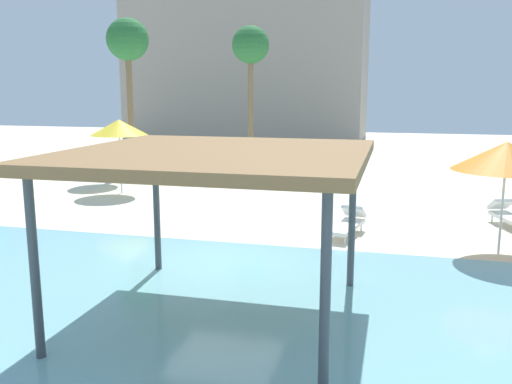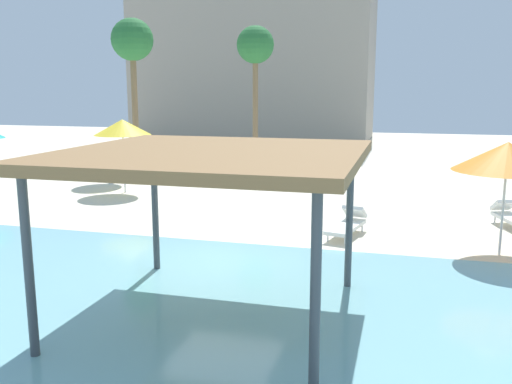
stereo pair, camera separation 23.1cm
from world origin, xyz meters
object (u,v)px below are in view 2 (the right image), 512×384
(lounge_chair_2, at_px, (348,223))
(palm_tree_3, at_px, (132,44))
(beach_umbrella_orange_1, at_px, (507,157))
(beach_umbrella_yellow_3, at_px, (122,127))
(palm_tree_2, at_px, (255,49))
(shade_pavilion, at_px, (212,159))

(lounge_chair_2, relative_size, palm_tree_3, 0.28)
(lounge_chair_2, bearing_deg, beach_umbrella_orange_1, 90.23)
(beach_umbrella_yellow_3, relative_size, palm_tree_2, 0.40)
(beach_umbrella_yellow_3, bearing_deg, palm_tree_2, 72.59)
(beach_umbrella_orange_1, height_order, lounge_chair_2, beach_umbrella_orange_1)
(beach_umbrella_orange_1, distance_m, lounge_chair_2, 4.34)
(beach_umbrella_orange_1, bearing_deg, palm_tree_3, 147.10)
(lounge_chair_2, distance_m, palm_tree_3, 14.76)
(shade_pavilion, relative_size, lounge_chair_2, 2.46)
(shade_pavilion, distance_m, beach_umbrella_yellow_3, 12.59)
(beach_umbrella_orange_1, bearing_deg, palm_tree_2, 125.59)
(palm_tree_3, bearing_deg, palm_tree_2, 44.92)
(beach_umbrella_orange_1, distance_m, beach_umbrella_yellow_3, 13.63)
(palm_tree_3, bearing_deg, beach_umbrella_yellow_3, -68.44)
(palm_tree_2, xyz_separation_m, palm_tree_3, (-4.52, -4.51, -0.02))
(shade_pavilion, bearing_deg, beach_umbrella_yellow_3, 125.42)
(lounge_chair_2, xyz_separation_m, palm_tree_2, (-6.18, 13.00, 5.62))
(beach_umbrella_orange_1, bearing_deg, beach_umbrella_yellow_3, 158.70)
(beach_umbrella_yellow_3, distance_m, lounge_chair_2, 10.10)
(palm_tree_2, bearing_deg, shade_pavilion, -76.75)
(shade_pavilion, bearing_deg, palm_tree_3, 121.66)
(beach_umbrella_orange_1, relative_size, palm_tree_2, 0.38)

